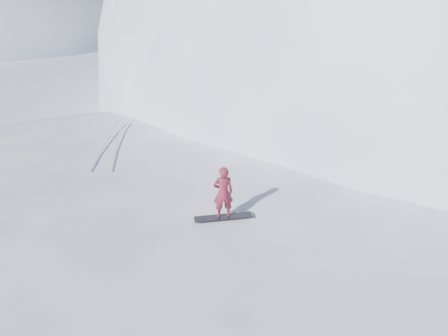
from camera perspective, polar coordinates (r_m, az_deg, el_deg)
name	(u,v)px	position (r m, az deg, el deg)	size (l,w,h in m)	color
ground	(136,278)	(13.46, -12.50, -15.04)	(400.00, 400.00, 0.00)	white
near_ridge	(179,226)	(15.65, -6.45, -8.24)	(36.00, 28.00, 4.80)	white
summit_peak	(444,88)	(41.54, 28.97, 9.99)	(60.00, 56.00, 56.00)	white
peak_shoulder	(324,105)	(31.92, 14.07, 8.66)	(28.00, 24.00, 18.00)	white
far_ridge_c	(83,16)	(127.75, -19.49, 19.74)	(140.00, 90.00, 36.00)	white
wind_bumps	(134,239)	(15.22, -12.79, -9.82)	(16.00, 14.40, 1.00)	white
snowboard	(223,217)	(11.54, -0.12, -7.00)	(1.67, 0.31, 0.03)	black
snowboarder	(223,192)	(11.14, -0.13, -3.52)	(0.57, 0.37, 1.56)	maroon
board_tracks	(112,141)	(17.64, -15.68, 3.72)	(1.37, 5.98, 0.04)	silver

